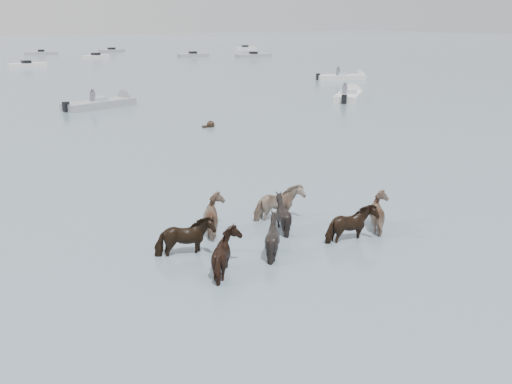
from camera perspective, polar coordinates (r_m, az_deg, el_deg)
ground at (r=14.22m, az=6.59°, el=-6.92°), size 400.00×400.00×0.00m
pony_herd at (r=15.32m, az=1.97°, el=-3.52°), size 7.00×3.83×1.28m
swimming_pony at (r=31.70m, az=-4.62°, el=6.67°), size 0.72×0.44×0.44m
motorboat_c at (r=40.45m, az=-14.48°, el=8.60°), size 5.65×2.99×1.92m
motorboat_d at (r=43.72m, az=9.34°, el=9.50°), size 4.86×4.41×1.92m
motorboat_e at (r=57.42m, az=9.20°, el=11.24°), size 5.28×3.53×1.92m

